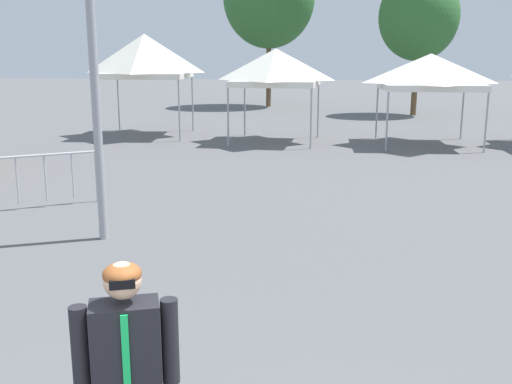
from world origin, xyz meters
TOP-DOWN VIEW (x-y plane):
  - canopy_tent_center at (-6.26, 19.58)m, footprint 3.34×3.34m
  - canopy_tent_far_right at (-1.34, 18.50)m, footprint 3.01×3.01m
  - canopy_tent_behind_center at (3.76, 18.44)m, footprint 3.27×3.27m
  - person_foreground at (-0.58, 1.12)m, footprint 0.62×0.37m
  - tree_behind_tents_right at (4.62, 28.71)m, footprint 3.84×3.84m
  - crowd_barrier_mid_lot at (-4.99, 8.86)m, footprint 1.78×1.20m

SIDE VIEW (x-z plane):
  - crowd_barrier_mid_lot at x=-4.99m, z-range 0.22..1.29m
  - person_foreground at x=-0.58m, z-range 0.14..1.92m
  - canopy_tent_behind_center at x=3.76m, z-range 0.92..3.93m
  - canopy_tent_far_right at x=-1.34m, z-range 0.96..4.13m
  - canopy_tent_center at x=-6.26m, z-range 1.06..4.76m
  - tree_behind_tents_right at x=4.62m, z-range 1.31..8.19m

